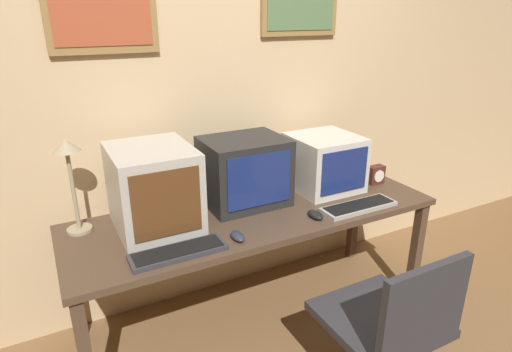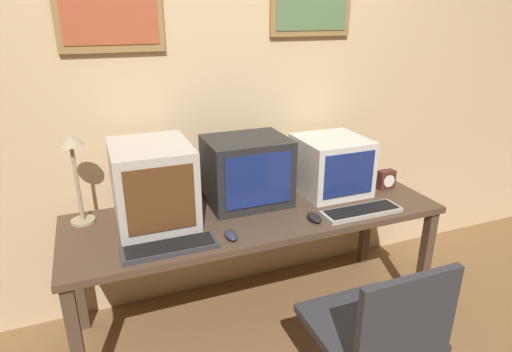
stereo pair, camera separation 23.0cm
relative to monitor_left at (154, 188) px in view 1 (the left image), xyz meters
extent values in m
cube|color=#D1B284|center=(0.54, 0.37, 0.37)|extent=(8.00, 0.05, 2.60)
cube|color=#4C3828|center=(0.54, -0.08, -0.23)|extent=(2.06, 0.70, 0.04)
cube|color=#4C3828|center=(1.52, -0.38, -0.59)|extent=(0.06, 0.06, 0.69)
cube|color=#4C3828|center=(-0.44, 0.22, -0.59)|extent=(0.06, 0.06, 0.69)
cube|color=#4C3828|center=(1.52, 0.22, -0.59)|extent=(0.06, 0.06, 0.69)
cube|color=#B7B2A8|center=(0.00, 0.00, 0.00)|extent=(0.39, 0.46, 0.42)
cube|color=#563319|center=(0.00, -0.23, 0.01)|extent=(0.32, 0.01, 0.32)
cube|color=black|center=(0.54, 0.06, -0.02)|extent=(0.46, 0.36, 0.38)
cube|color=navy|center=(0.54, -0.12, -0.01)|extent=(0.37, 0.01, 0.29)
cube|color=beige|center=(1.07, 0.03, -0.04)|extent=(0.39, 0.39, 0.34)
cube|color=navy|center=(1.07, -0.17, -0.04)|extent=(0.32, 0.01, 0.26)
cube|color=#333338|center=(0.01, -0.32, -0.20)|extent=(0.44, 0.14, 0.02)
cube|color=black|center=(0.01, -0.32, -0.19)|extent=(0.41, 0.12, 0.00)
cube|color=#A8A399|center=(1.07, -0.32, -0.20)|extent=(0.45, 0.14, 0.02)
cube|color=black|center=(1.07, -0.32, -0.19)|extent=(0.42, 0.12, 0.00)
ellipsoid|color=#282D3D|center=(0.31, -0.32, -0.19)|extent=(0.06, 0.11, 0.03)
ellipsoid|color=black|center=(0.78, -0.30, -0.19)|extent=(0.06, 0.11, 0.04)
cube|color=#4C231E|center=(1.42, -0.07, -0.15)|extent=(0.11, 0.06, 0.12)
cylinder|color=white|center=(1.42, -0.10, -0.15)|extent=(0.08, 0.01, 0.08)
cylinder|color=tan|center=(-0.36, 0.13, -0.20)|extent=(0.12, 0.12, 0.02)
cylinder|color=tan|center=(-0.36, 0.13, 0.01)|extent=(0.02, 0.02, 0.42)
cone|color=tan|center=(-0.36, 0.13, 0.24)|extent=(0.13, 0.13, 0.06)
cube|color=#2D2D33|center=(0.76, -0.85, -0.47)|extent=(0.48, 0.48, 0.04)
cube|color=#2D2D33|center=(0.76, -1.08, -0.26)|extent=(0.44, 0.04, 0.38)
camera|label=1|loc=(-0.46, -1.99, 0.82)|focal=30.00mm
camera|label=2|loc=(-0.25, -2.08, 0.82)|focal=30.00mm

